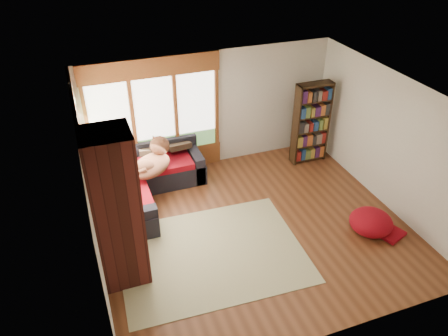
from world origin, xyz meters
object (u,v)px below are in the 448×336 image
object	(u,v)px
area_rug	(212,253)
dog_tan	(153,159)
pouf	(371,222)
bookshelf	(311,123)
dog_brindle	(119,190)
sectional_sofa	(131,186)
brick_chimney	(117,210)

from	to	relation	value
area_rug	dog_tan	distance (m)	2.30
pouf	bookshelf	bearing A→B (deg)	86.13
bookshelf	dog_brindle	distance (m)	4.46
bookshelf	dog_tan	xyz separation A→B (m)	(-3.59, -0.12, -0.12)
sectional_sofa	bookshelf	distance (m)	4.15
area_rug	bookshelf	bearing A→B (deg)	35.56
bookshelf	brick_chimney	bearing A→B (deg)	-154.46
dog_brindle	brick_chimney	bearing A→B (deg)	174.07
sectional_sofa	bookshelf	xyz separation A→B (m)	(4.09, 0.12, 0.64)
bookshelf	dog_brindle	bearing A→B (deg)	-169.29
pouf	dog_brindle	xyz separation A→B (m)	(-4.20, 1.81, 0.51)
dog_brindle	sectional_sofa	bearing A→B (deg)	-20.90
area_rug	pouf	xyz separation A→B (m)	(2.91, -0.43, 0.22)
pouf	brick_chimney	bearing A→B (deg)	173.87
pouf	dog_brindle	bearing A→B (deg)	156.68
sectional_sofa	bookshelf	world-z (taller)	bookshelf
area_rug	pouf	world-z (taller)	pouf
sectional_sofa	dog_brindle	xyz separation A→B (m)	(-0.28, -0.71, 0.43)
area_rug	dog_tan	xyz separation A→B (m)	(-0.50, 2.09, 0.81)
bookshelf	dog_brindle	world-z (taller)	bookshelf
bookshelf	dog_tan	size ratio (longest dim) A/B	1.68
bookshelf	pouf	world-z (taller)	bookshelf
bookshelf	pouf	size ratio (longest dim) A/B	2.42
area_rug	pouf	bearing A→B (deg)	-8.35
dog_tan	dog_brindle	distance (m)	1.06
brick_chimney	area_rug	size ratio (longest dim) A/B	0.83
pouf	dog_tan	distance (m)	4.28
sectional_sofa	dog_tan	bearing A→B (deg)	5.37
bookshelf	dog_tan	distance (m)	3.59
brick_chimney	bookshelf	world-z (taller)	brick_chimney
brick_chimney	area_rug	distance (m)	1.94
dog_tan	pouf	bearing A→B (deg)	-81.05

